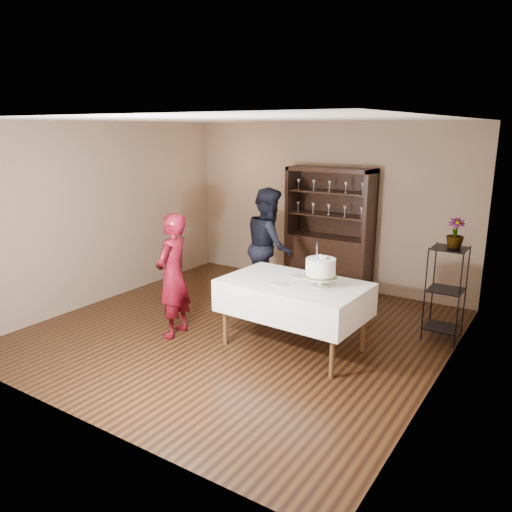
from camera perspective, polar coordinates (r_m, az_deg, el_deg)
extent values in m
plane|color=black|center=(6.67, -1.78, -8.55)|extent=(5.00, 5.00, 0.00)
plane|color=silver|center=(6.14, -1.98, 15.34)|extent=(5.00, 5.00, 0.00)
cube|color=#75624B|center=(8.41, 7.96, 5.73)|extent=(5.00, 0.02, 2.70)
cube|color=#75624B|center=(7.94, -16.90, 4.74)|extent=(0.02, 5.00, 2.70)
cube|color=#75624B|center=(5.28, 20.98, -0.25)|extent=(0.02, 5.00, 2.70)
cube|color=black|center=(8.28, 8.23, -0.79)|extent=(1.40, 0.48, 0.90)
cube|color=black|center=(8.27, 9.12, 6.25)|extent=(1.40, 0.03, 1.10)
cube|color=black|center=(8.02, 8.62, 9.75)|extent=(1.40, 0.48, 0.06)
cube|color=black|center=(8.11, 8.43, 4.67)|extent=(1.28, 0.42, 0.02)
cube|color=black|center=(8.05, 8.53, 7.27)|extent=(1.28, 0.42, 0.02)
cylinder|color=black|center=(6.52, 18.71, -4.26)|extent=(0.02, 0.02, 1.20)
cylinder|color=black|center=(6.44, 22.16, -4.79)|extent=(0.02, 0.02, 1.20)
cylinder|color=black|center=(6.89, 19.57, -3.33)|extent=(0.02, 0.02, 1.20)
cylinder|color=black|center=(6.82, 22.83, -3.82)|extent=(0.02, 0.02, 1.20)
cube|color=black|center=(6.81, 20.48, -7.64)|extent=(0.40, 0.40, 0.02)
cube|color=black|center=(6.65, 20.85, -3.63)|extent=(0.40, 0.40, 0.01)
cube|color=black|center=(6.51, 21.27, 0.81)|extent=(0.40, 0.40, 0.02)
cube|color=white|center=(5.97, 4.34, -4.73)|extent=(1.72, 1.10, 0.39)
cylinder|color=#4D331C|center=(6.13, -3.57, -6.65)|extent=(0.06, 0.06, 0.80)
cylinder|color=#4D331C|center=(5.40, 8.75, -9.82)|extent=(0.06, 0.06, 0.80)
cylinder|color=#4D331C|center=(6.74, 0.78, -4.64)|extent=(0.06, 0.06, 0.80)
cylinder|color=#4D331C|center=(6.09, 12.24, -7.14)|extent=(0.06, 0.06, 0.80)
imported|color=#3B0509|center=(6.38, -9.46, -2.22)|extent=(0.48, 0.64, 1.59)
imported|color=black|center=(7.49, 1.53, 1.15)|extent=(1.03, 1.08, 1.76)
cylinder|color=beige|center=(5.76, 7.33, -3.43)|extent=(0.21, 0.21, 0.01)
cylinder|color=beige|center=(5.74, 7.35, -2.99)|extent=(0.05, 0.05, 0.11)
cylinder|color=beige|center=(5.72, 7.37, -2.41)|extent=(0.38, 0.38, 0.02)
cylinder|color=#43622F|center=(5.72, 7.37, -2.24)|extent=(0.37, 0.37, 0.02)
cylinder|color=white|center=(5.69, 7.40, -1.32)|extent=(0.41, 0.41, 0.21)
sphere|color=#5463B4|center=(5.65, 7.73, -0.21)|extent=(0.03, 0.03, 0.03)
cube|color=silver|center=(5.65, 6.98, 0.45)|extent=(0.02, 0.02, 0.15)
cube|color=black|center=(5.63, 7.01, 1.33)|extent=(0.02, 0.02, 0.05)
cylinder|color=beige|center=(5.78, 2.70, -3.23)|extent=(0.25, 0.25, 0.01)
cylinder|color=beige|center=(6.08, 4.97, -2.37)|extent=(0.20, 0.20, 0.01)
imported|color=#43622F|center=(6.49, 21.82, 2.43)|extent=(0.26, 0.26, 0.36)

